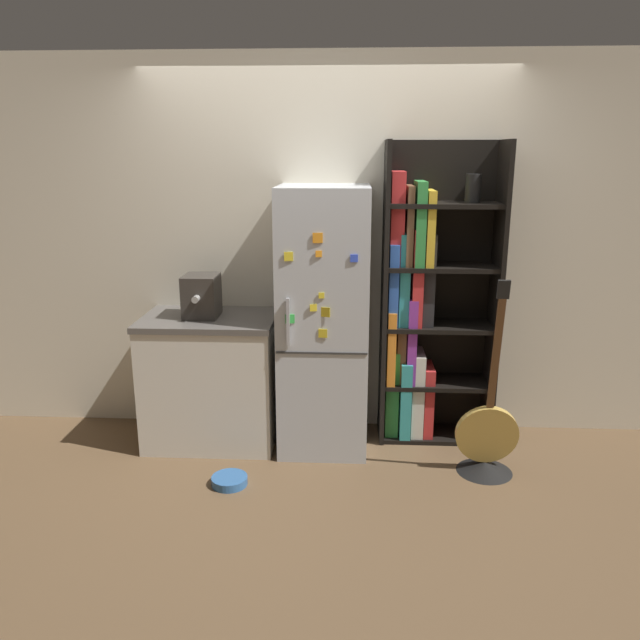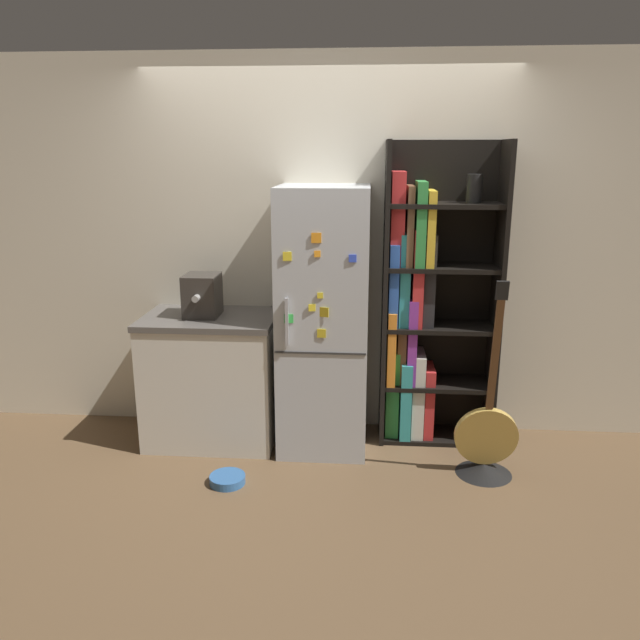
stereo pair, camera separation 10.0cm
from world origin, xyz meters
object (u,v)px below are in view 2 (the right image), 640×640
refrigerator (324,321)px  guitar (485,448)px  espresso_machine (202,295)px  bookshelf (423,309)px  pet_bowl (227,479)px

refrigerator → guitar: bearing=-19.8°
espresso_machine → guitar: size_ratio=0.25×
refrigerator → espresso_machine: size_ratio=5.61×
refrigerator → bookshelf: (0.66, 0.16, 0.05)m
espresso_machine → guitar: bearing=-11.8°
refrigerator → guitar: 1.31m
refrigerator → bookshelf: 0.68m
bookshelf → pet_bowl: (-1.21, -0.78, -0.90)m
espresso_machine → pet_bowl: bearing=-66.6°
espresso_machine → refrigerator: bearing=-1.0°
bookshelf → guitar: (0.38, -0.54, -0.75)m
guitar → bookshelf: bearing=125.0°
bookshelf → espresso_machine: bearing=-174.3°
guitar → pet_bowl: size_ratio=5.75×
bookshelf → espresso_machine: 1.49m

